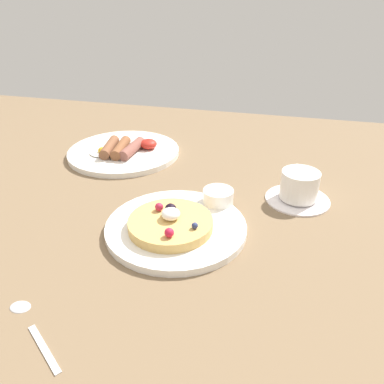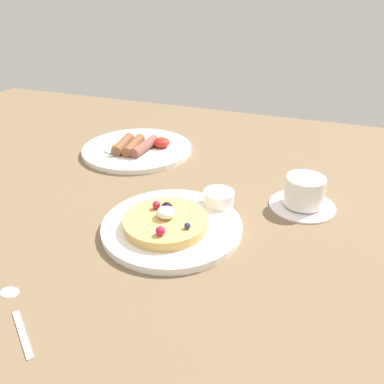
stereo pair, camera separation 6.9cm
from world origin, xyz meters
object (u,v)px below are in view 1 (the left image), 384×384
object	(u,v)px
coffee_saucer	(297,199)
coffee_cup	(299,184)
pancake_plate	(176,227)
teaspoon	(28,319)
breakfast_plate	(124,152)
syrup_ramekin	(218,196)

from	to	relation	value
coffee_saucer	coffee_cup	bearing A→B (deg)	97.86
pancake_plate	coffee_saucer	size ratio (longest dim) A/B	1.95
teaspoon	pancake_plate	bearing A→B (deg)	62.16
coffee_cup	pancake_plate	bearing A→B (deg)	-141.64
pancake_plate	breakfast_plate	bearing A→B (deg)	127.38
breakfast_plate	teaspoon	distance (cm)	53.74
breakfast_plate	coffee_cup	size ratio (longest dim) A/B	2.68
syrup_ramekin	teaspoon	xyz separation A→B (cm)	(-18.28, -33.11, -2.40)
coffee_cup	teaspoon	world-z (taller)	coffee_cup
breakfast_plate	coffee_saucer	distance (cm)	44.41
pancake_plate	teaspoon	xyz separation A→B (cm)	(-12.66, -23.97, -0.41)
pancake_plate	coffee_saucer	distance (cm)	25.84
pancake_plate	teaspoon	bearing A→B (deg)	-117.84
breakfast_plate	coffee_cup	distance (cm)	44.43
syrup_ramekin	breakfast_plate	distance (cm)	34.12
pancake_plate	coffee_saucer	xyz separation A→B (cm)	(20.35, 15.92, -0.30)
pancake_plate	teaspoon	distance (cm)	27.12
pancake_plate	breakfast_plate	xyz separation A→B (cm)	(-22.11, 28.93, -0.00)
coffee_saucer	coffee_cup	xyz separation A→B (cm)	(-0.02, 0.17, 3.20)
syrup_ramekin	coffee_cup	world-z (taller)	coffee_cup
syrup_ramekin	coffee_cup	xyz separation A→B (cm)	(14.71, 6.95, 0.91)
teaspoon	syrup_ramekin	bearing A→B (deg)	61.10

